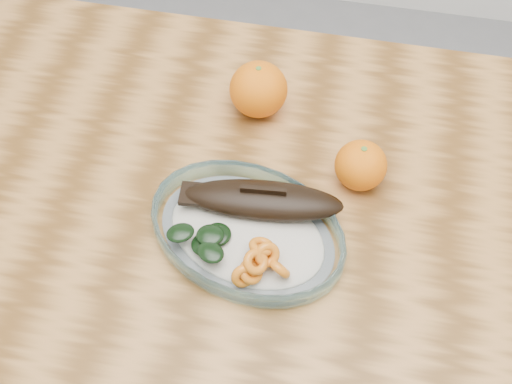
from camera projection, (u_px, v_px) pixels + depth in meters
The scene contains 4 objects.
dining_table at pixel (290, 265), 0.93m from camera, with size 1.20×0.80×0.75m.
plated_meal at pixel (248, 228), 0.83m from camera, with size 0.61×0.61×0.08m.
orange_left at pixel (258, 89), 0.95m from camera, with size 0.09×0.09×0.09m, color #F56405.
orange_right at pixel (361, 165), 0.87m from camera, with size 0.07×0.07×0.07m, color #F56405.
Camera 1 is at (0.04, -0.47, 1.47)m, focal length 45.00 mm.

